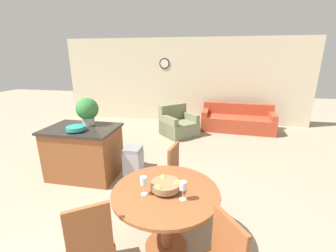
% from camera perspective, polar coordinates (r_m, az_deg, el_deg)
% --- Properties ---
extents(wall_back, '(8.00, 0.09, 2.70)m').
position_cam_1_polar(wall_back, '(7.51, 3.69, 11.32)').
color(wall_back, beige).
rests_on(wall_back, ground_plane).
extents(dining_table, '(1.15, 1.15, 0.76)m').
position_cam_1_polar(dining_table, '(2.58, -0.58, -19.26)').
color(dining_table, brown).
rests_on(dining_table, ground_plane).
extents(dining_chair_near_left, '(0.59, 0.59, 0.94)m').
position_cam_1_polar(dining_chair_near_left, '(2.42, -19.30, -25.37)').
color(dining_chair_near_left, brown).
rests_on(dining_chair_near_left, ground_plane).
extents(dining_chair_far_side, '(0.48, 0.48, 0.94)m').
position_cam_1_polar(dining_chair_far_side, '(3.28, 3.31, -12.14)').
color(dining_chair_far_side, brown).
rests_on(dining_chair_far_side, ground_plane).
extents(fruit_bowl, '(0.32, 0.32, 0.12)m').
position_cam_1_polar(fruit_bowl, '(2.44, -0.57, -14.78)').
color(fruit_bowl, olive).
rests_on(fruit_bowl, dining_table).
extents(wine_glass_left, '(0.07, 0.07, 0.20)m').
position_cam_1_polar(wine_glass_left, '(2.35, -6.21, -13.84)').
color(wine_glass_left, silver).
rests_on(wine_glass_left, dining_table).
extents(wine_glass_right, '(0.07, 0.07, 0.20)m').
position_cam_1_polar(wine_glass_right, '(2.27, 3.81, -15.07)').
color(wine_glass_right, silver).
rests_on(wine_glass_right, dining_table).
extents(kitchen_island, '(1.24, 0.86, 0.93)m').
position_cam_1_polar(kitchen_island, '(4.37, -20.53, -6.17)').
color(kitchen_island, brown).
rests_on(kitchen_island, ground_plane).
extents(teal_bowl, '(0.31, 0.31, 0.09)m').
position_cam_1_polar(teal_bowl, '(4.03, -22.38, -0.53)').
color(teal_bowl, teal).
rests_on(teal_bowl, kitchen_island).
extents(potted_plant, '(0.40, 0.40, 0.49)m').
position_cam_1_polar(potted_plant, '(4.30, -19.79, 3.86)').
color(potted_plant, beige).
rests_on(potted_plant, kitchen_island).
extents(trash_bin, '(0.29, 0.31, 0.63)m').
position_cam_1_polar(trash_bin, '(4.03, -8.76, -9.64)').
color(trash_bin, '#9E9EA3').
rests_on(trash_bin, ground_plane).
extents(couch, '(2.11, 0.98, 0.76)m').
position_cam_1_polar(couch, '(7.03, 17.15, 1.19)').
color(couch, '#B24228').
rests_on(couch, ground_plane).
extents(armchair, '(1.18, 1.18, 0.83)m').
position_cam_1_polar(armchair, '(6.29, 2.58, 0.23)').
color(armchair, '#7A7F5B').
rests_on(armchair, ground_plane).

